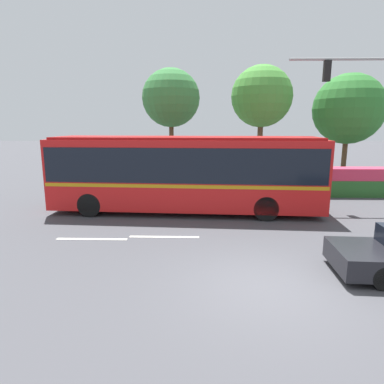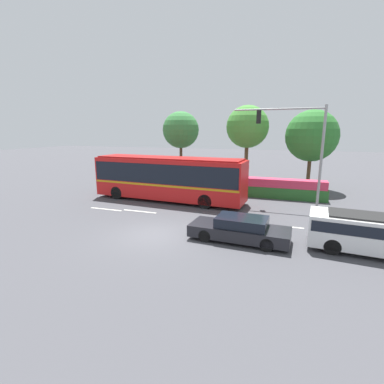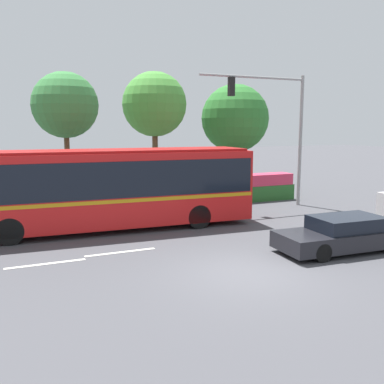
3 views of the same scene
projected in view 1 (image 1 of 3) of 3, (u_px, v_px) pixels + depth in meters
The scene contains 8 objects.
ground_plane at pixel (266, 287), 7.88m from camera, with size 140.00×140.00×0.00m, color #444449.
city_bus at pixel (185, 170), 14.32m from camera, with size 11.71×3.20×3.29m.
flowering_hedge at pixel (320, 182), 17.89m from camera, with size 8.60×1.14×1.52m.
street_tree_left at pixel (171, 98), 18.89m from camera, with size 3.30×3.30×6.95m.
street_tree_centre at pixel (262, 97), 21.35m from camera, with size 3.94×3.94×7.55m.
street_tree_right at pixel (348, 109), 21.38m from camera, with size 4.50×4.50×7.03m.
lane_stripe_near at pixel (164, 237), 11.37m from camera, with size 2.40×0.16×0.01m, color silver.
lane_stripe_mid at pixel (92, 239), 11.15m from camera, with size 2.40×0.16×0.01m, color silver.
Camera 1 is at (-1.57, -7.31, 3.80)m, focal length 30.90 mm.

